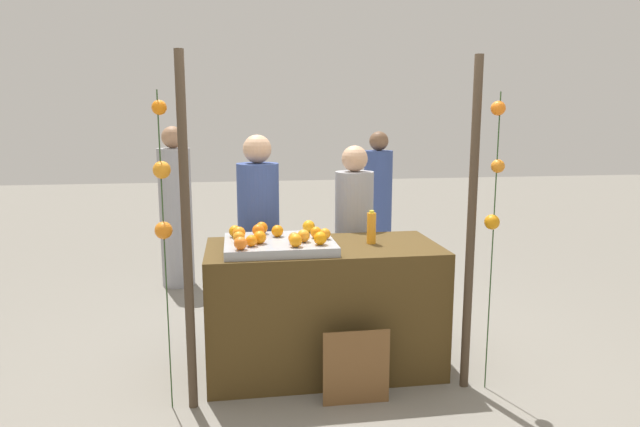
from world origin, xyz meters
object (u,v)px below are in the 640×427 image
at_px(vendor_left, 259,246).
at_px(vendor_right, 354,247).
at_px(orange_1, 277,231).
at_px(chalkboard_sign, 356,368).
at_px(stall_counter, 323,307).
at_px(juice_bottle, 371,228).
at_px(orange_0, 235,231).

xyz_separation_m(vendor_left, vendor_right, (0.78, 0.01, -0.04)).
bearing_deg(orange_1, chalkboard_sign, -54.26).
bearing_deg(stall_counter, orange_1, 169.85).
height_order(orange_1, chalkboard_sign, orange_1).
relative_size(stall_counter, juice_bottle, 6.81).
relative_size(vendor_left, vendor_right, 1.06).
bearing_deg(juice_bottle, orange_0, 174.98).
bearing_deg(juice_bottle, vendor_left, 141.11).
bearing_deg(chalkboard_sign, vendor_right, 78.71).
relative_size(orange_1, chalkboard_sign, 0.17).
bearing_deg(stall_counter, orange_0, 171.25).
bearing_deg(stall_counter, chalkboard_sign, -77.62).
relative_size(stall_counter, vendor_left, 0.98).
bearing_deg(stall_counter, juice_bottle, 1.63).
xyz_separation_m(stall_counter, juice_bottle, (0.34, 0.01, 0.56)).
xyz_separation_m(orange_0, chalkboard_sign, (0.73, -0.64, -0.76)).
relative_size(juice_bottle, vendor_right, 0.15).
height_order(orange_0, juice_bottle, juice_bottle).
bearing_deg(orange_0, vendor_left, 70.70).
bearing_deg(juice_bottle, stall_counter, -178.37).
bearing_deg(vendor_left, orange_1, -79.49).
height_order(stall_counter, orange_1, orange_1).
distance_m(orange_0, orange_1, 0.29).
bearing_deg(vendor_right, orange_0, -150.51).
distance_m(juice_bottle, vendor_right, 0.69).
relative_size(stall_counter, chalkboard_sign, 3.28).
bearing_deg(orange_0, chalkboard_sign, -41.39).
bearing_deg(vendor_right, juice_bottle, -91.08).
bearing_deg(vendor_right, stall_counter, -119.21).
distance_m(stall_counter, chalkboard_sign, 0.60).
height_order(juice_bottle, vendor_left, vendor_left).
distance_m(orange_1, vendor_right, 0.93).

